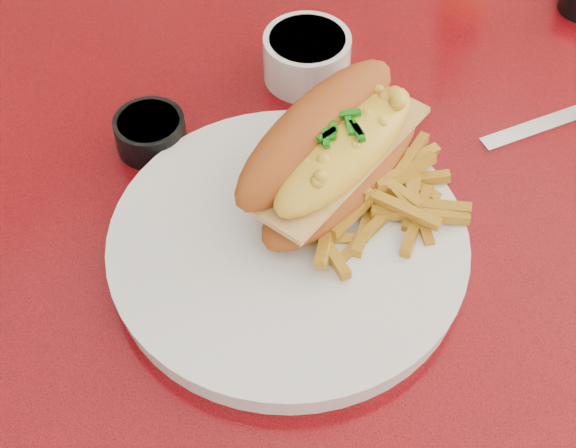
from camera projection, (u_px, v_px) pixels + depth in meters
name	position (u px, v px, depth m)	size (l,w,h in m)	color
ground	(364.00, 436.00, 1.39)	(8.00, 8.00, 0.00)	beige
diner_table	(404.00, 215.00, 0.91)	(1.23, 0.83, 0.77)	red
booth_bench_far	(189.00, 31.00, 1.62)	(1.20, 0.51, 0.90)	#A70B17
dinner_plate	(288.00, 245.00, 0.67)	(0.30, 0.30, 0.02)	silver
mac_hoagie	(334.00, 151.00, 0.67)	(0.23, 0.18, 0.09)	#A24E1A
fries_pile	(364.00, 192.00, 0.67)	(0.12, 0.11, 0.03)	gold
fork	(354.00, 199.00, 0.68)	(0.06, 0.15, 0.00)	silver
gravy_ramekin	(307.00, 56.00, 0.79)	(0.11, 0.11, 0.05)	silver
sauce_cup_left	(150.00, 132.00, 0.74)	(0.07, 0.07, 0.03)	black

